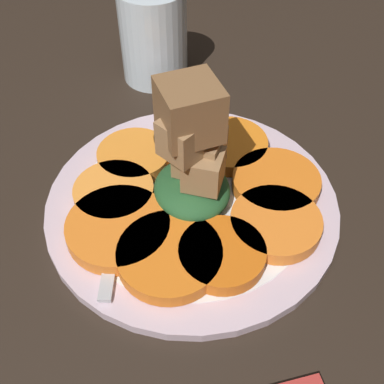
# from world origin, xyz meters

# --- Properties ---
(table_slab) EXTENTS (1.20, 1.20, 0.02)m
(table_slab) POSITION_xyz_m (0.00, 0.00, 0.01)
(table_slab) COLOR black
(table_slab) RESTS_ON ground
(plate) EXTENTS (0.28, 0.28, 0.01)m
(plate) POSITION_xyz_m (0.00, 0.00, 0.03)
(plate) COLOR silver
(plate) RESTS_ON table_slab
(carrot_slice_0) EXTENTS (0.09, 0.09, 0.01)m
(carrot_slice_0) POSITION_xyz_m (0.02, -0.07, 0.04)
(carrot_slice_0) COLOR orange
(carrot_slice_0) RESTS_ON plate
(carrot_slice_1) EXTENTS (0.09, 0.09, 0.01)m
(carrot_slice_1) POSITION_xyz_m (0.06, -0.04, 0.04)
(carrot_slice_1) COLOR orange
(carrot_slice_1) RESTS_ON plate
(carrot_slice_2) EXTENTS (0.07, 0.07, 0.01)m
(carrot_slice_2) POSITION_xyz_m (0.07, 0.01, 0.04)
(carrot_slice_2) COLOR #D56014
(carrot_slice_2) RESTS_ON plate
(carrot_slice_3) EXTENTS (0.08, 0.08, 0.01)m
(carrot_slice_3) POSITION_xyz_m (0.05, 0.06, 0.04)
(carrot_slice_3) COLOR orange
(carrot_slice_3) RESTS_ON plate
(carrot_slice_4) EXTENTS (0.08, 0.08, 0.01)m
(carrot_slice_4) POSITION_xyz_m (0.01, 0.08, 0.04)
(carrot_slice_4) COLOR orange
(carrot_slice_4) RESTS_ON plate
(carrot_slice_5) EXTENTS (0.08, 0.08, 0.01)m
(carrot_slice_5) POSITION_xyz_m (-0.06, 0.05, 0.04)
(carrot_slice_5) COLOR orange
(carrot_slice_5) RESTS_ON plate
(carrot_slice_6) EXTENTS (0.07, 0.07, 0.01)m
(carrot_slice_6) POSITION_xyz_m (-0.07, 0.02, 0.04)
(carrot_slice_6) COLOR orange
(carrot_slice_6) RESTS_ON plate
(carrot_slice_7) EXTENTS (0.07, 0.07, 0.01)m
(carrot_slice_7) POSITION_xyz_m (-0.07, -0.04, 0.04)
(carrot_slice_7) COLOR orange
(carrot_slice_7) RESTS_ON plate
(carrot_slice_8) EXTENTS (0.08, 0.08, 0.01)m
(carrot_slice_8) POSITION_xyz_m (-0.02, -0.07, 0.04)
(carrot_slice_8) COLOR orange
(carrot_slice_8) RESTS_ON plate
(center_pile) EXTENTS (0.08, 0.07, 0.12)m
(center_pile) POSITION_xyz_m (-0.00, 0.00, 0.08)
(center_pile) COLOR #235128
(center_pile) RESTS_ON plate
(fork) EXTENTS (0.18, 0.06, 0.00)m
(fork) POSITION_xyz_m (0.00, -0.07, 0.03)
(fork) COLOR #B2B2B7
(fork) RESTS_ON plate
(water_glass) EXTENTS (0.08, 0.08, 0.11)m
(water_glass) POSITION_xyz_m (-0.23, 0.01, 0.08)
(water_glass) COLOR silver
(water_glass) RESTS_ON table_slab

